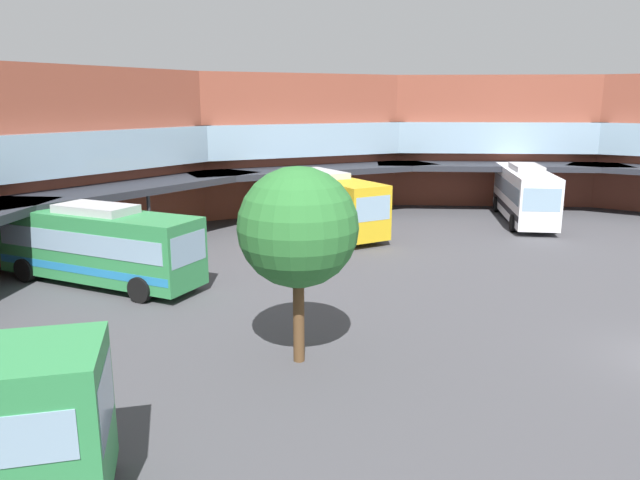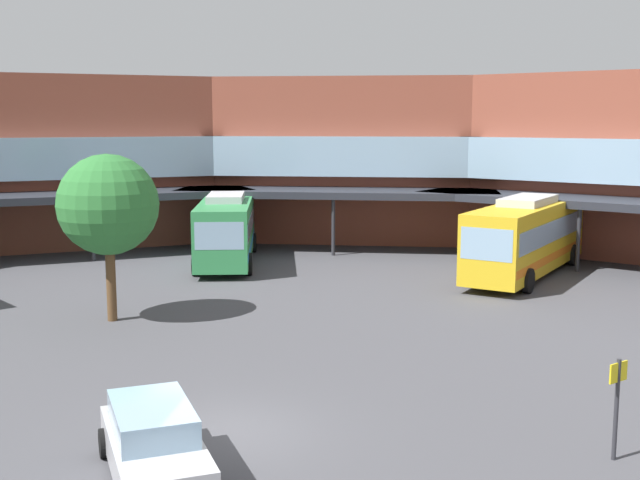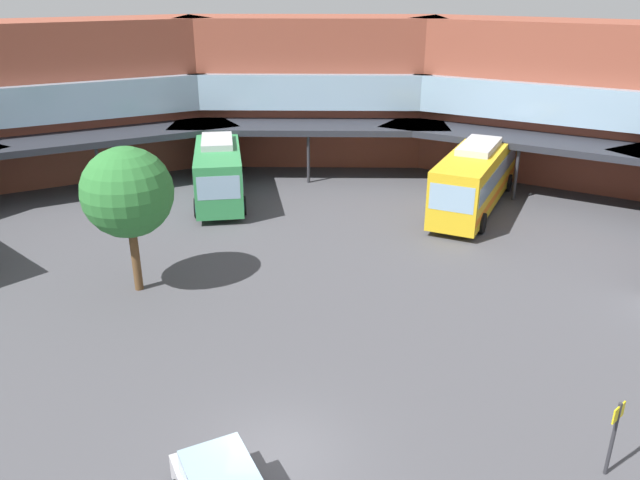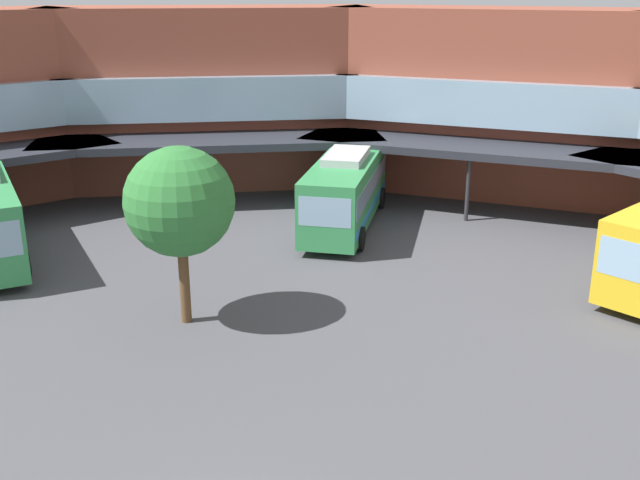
{
  "view_description": "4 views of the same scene",
  "coord_description": "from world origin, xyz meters",
  "px_view_note": "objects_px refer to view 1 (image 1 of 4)",
  "views": [
    {
      "loc": [
        -21.14,
        -0.75,
        8.2
      ],
      "look_at": [
        -2.29,
        12.49,
        2.82
      ],
      "focal_mm": 33.8,
      "sensor_mm": 36.0,
      "label": 1
    },
    {
      "loc": [
        4.41,
        -17.91,
        7.51
      ],
      "look_at": [
        0.7,
        13.4,
        2.72
      ],
      "focal_mm": 44.66,
      "sensor_mm": 36.0,
      "label": 2
    },
    {
      "loc": [
        1.44,
        -13.64,
        12.35
      ],
      "look_at": [
        1.0,
        11.54,
        1.77
      ],
      "focal_mm": 34.84,
      "sensor_mm": 36.0,
      "label": 3
    },
    {
      "loc": [
        6.55,
        -10.59,
        11.4
      ],
      "look_at": [
        -2.81,
        12.87,
        2.68
      ],
      "focal_mm": 42.29,
      "sensor_mm": 36.0,
      "label": 4
    }
  ],
  "objects_px": {
    "bus_1": "(321,200)",
    "plaza_tree": "(298,228)",
    "bus_2": "(99,244)",
    "bus_0": "(524,193)"
  },
  "relations": [
    {
      "from": "bus_1",
      "to": "plaza_tree",
      "type": "bearing_deg",
      "value": -32.51
    },
    {
      "from": "bus_1",
      "to": "bus_2",
      "type": "height_order",
      "value": "bus_1"
    },
    {
      "from": "bus_0",
      "to": "plaza_tree",
      "type": "relative_size",
      "value": 1.67
    },
    {
      "from": "bus_0",
      "to": "bus_2",
      "type": "bearing_deg",
      "value": -51.28
    },
    {
      "from": "plaza_tree",
      "to": "bus_1",
      "type": "bearing_deg",
      "value": 32.94
    },
    {
      "from": "bus_2",
      "to": "bus_1",
      "type": "bearing_deg",
      "value": 74.37
    },
    {
      "from": "plaza_tree",
      "to": "bus_2",
      "type": "bearing_deg",
      "value": 83.24
    },
    {
      "from": "bus_2",
      "to": "plaza_tree",
      "type": "bearing_deg",
      "value": -16.45
    },
    {
      "from": "bus_2",
      "to": "bus_0",
      "type": "bearing_deg",
      "value": 56.5
    },
    {
      "from": "bus_0",
      "to": "plaza_tree",
      "type": "bearing_deg",
      "value": -25.15
    }
  ]
}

